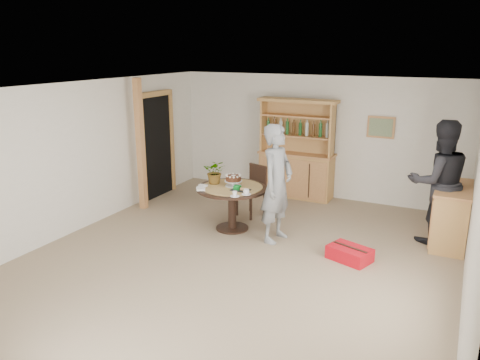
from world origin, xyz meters
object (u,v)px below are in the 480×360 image
object	(u,v)px
red_suitcase	(350,254)
teen_boy	(277,184)
dining_table	(232,196)
adult_person	(439,182)
sideboard	(451,215)
dining_chair	(254,187)
hutch	(297,164)

from	to	relation	value
red_suitcase	teen_boy	bearing A→B (deg)	-171.00
dining_table	adult_person	bearing A→B (deg)	17.07
sideboard	dining_chair	distance (m)	3.37
sideboard	red_suitcase	bearing A→B (deg)	-133.59
adult_person	hutch	bearing A→B (deg)	-51.08
teen_boy	dining_chair	bearing A→B (deg)	49.09
teen_boy	red_suitcase	world-z (taller)	teen_boy
hutch	adult_person	distance (m)	3.09
teen_boy	adult_person	world-z (taller)	adult_person
dining_table	red_suitcase	distance (m)	2.20
sideboard	dining_table	xyz separation A→B (m)	(-3.39, -1.00, 0.13)
hutch	red_suitcase	world-z (taller)	hutch
hutch	adult_person	bearing A→B (deg)	-24.56
sideboard	dining_table	distance (m)	3.54
dining_table	dining_chair	distance (m)	0.83
hutch	red_suitcase	distance (m)	3.18
sideboard	dining_table	size ratio (longest dim) A/B	1.05
dining_table	dining_chair	xyz separation A→B (m)	(0.03, 0.83, -0.07)
dining_table	dining_chair	size ratio (longest dim) A/B	1.27
dining_chair	adult_person	bearing A→B (deg)	21.70
dining_chair	teen_boy	xyz separation A→B (m)	(0.82, -0.93, 0.41)
dining_chair	adult_person	size ratio (longest dim) A/B	0.48
sideboard	dining_chair	bearing A→B (deg)	-176.94
teen_boy	adult_person	bearing A→B (deg)	-57.71
hutch	teen_boy	world-z (taller)	hutch
dining_table	dining_chair	world-z (taller)	dining_chair
dining_chair	red_suitcase	xyz separation A→B (m)	(2.09, -1.15, -0.43)
dining_chair	adult_person	distance (m)	3.16
dining_table	red_suitcase	size ratio (longest dim) A/B	1.72
dining_chair	teen_boy	bearing A→B (deg)	-29.21
adult_person	teen_boy	bearing A→B (deg)	-1.63
teen_boy	red_suitcase	size ratio (longest dim) A/B	2.72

